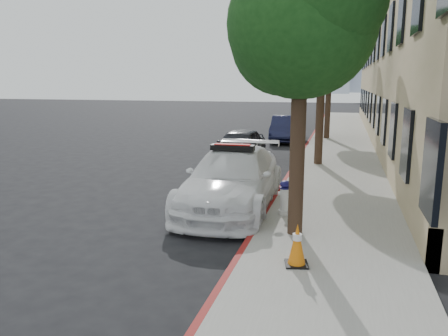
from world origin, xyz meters
TOP-DOWN VIEW (x-y plane):
  - ground at (0.00, 0.00)m, footprint 120.00×120.00m
  - sidewalk at (3.60, 10.00)m, footprint 3.20×50.00m
  - curb_strip at (2.06, 10.00)m, footprint 0.12×50.00m
  - tower_right at (9.00, 135.00)m, footprint 14.00×14.00m
  - tree_near at (2.93, -2.01)m, footprint 2.92×2.82m
  - tree_mid at (2.93, 5.99)m, footprint 2.77×2.64m
  - tree_far at (2.93, 13.99)m, footprint 3.10×3.00m
  - police_car at (1.10, -0.08)m, footprint 2.27×5.26m
  - parked_car_mid at (-0.22, 6.28)m, footprint 1.70×4.01m
  - parked_car_far at (0.73, 13.15)m, footprint 1.75×4.28m
  - fire_hydrant at (2.53, -0.72)m, footprint 0.33×0.31m
  - traffic_cone at (3.10, -3.59)m, footprint 0.45×0.45m

SIDE VIEW (x-z plane):
  - ground at x=0.00m, z-range 0.00..0.00m
  - sidewalk at x=3.60m, z-range 0.00..0.15m
  - curb_strip at x=2.06m, z-range 0.00..0.15m
  - traffic_cone at x=3.10m, z-range 0.15..0.87m
  - fire_hydrant at x=2.53m, z-range 0.14..0.94m
  - parked_car_mid at x=-0.22m, z-range 0.00..1.35m
  - parked_car_far at x=0.73m, z-range 0.00..1.38m
  - police_car at x=1.10m, z-range -0.07..1.59m
  - tree_mid at x=2.93m, z-range 1.45..6.88m
  - tree_near at x=2.93m, z-range 1.46..7.08m
  - tree_far at x=2.93m, z-range 1.48..7.29m
  - tower_right at x=9.00m, z-range 0.00..44.00m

